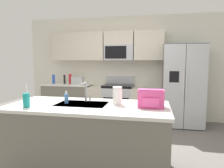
{
  "coord_description": "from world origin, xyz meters",
  "views": [
    {
      "loc": [
        0.73,
        -3.16,
        1.48
      ],
      "look_at": [
        -0.04,
        0.6,
        1.05
      ],
      "focal_mm": 33.05,
      "sensor_mm": 36.0,
      "label": 1
    }
  ],
  "objects_px": {
    "toaster": "(77,80)",
    "pepper_mill": "(65,79)",
    "backpack": "(151,98)",
    "bottle_red": "(70,79)",
    "range_oven": "(117,103)",
    "drink_cup_teal": "(26,100)",
    "sink_faucet": "(86,90)",
    "refrigerator": "(183,85)",
    "bottle_blue": "(54,79)",
    "paper_towel_roll": "(117,96)",
    "soap_dispenser": "(66,98)"
  },
  "relations": [
    {
      "from": "toaster",
      "to": "bottle_red",
      "type": "height_order",
      "value": "bottle_red"
    },
    {
      "from": "pepper_mill",
      "to": "bottle_blue",
      "type": "xyz_separation_m",
      "value": [
        -0.28,
        -0.05,
        0.0
      ]
    },
    {
      "from": "refrigerator",
      "to": "bottle_red",
      "type": "distance_m",
      "value": 2.74
    },
    {
      "from": "drink_cup_teal",
      "to": "backpack",
      "type": "height_order",
      "value": "drink_cup_teal"
    },
    {
      "from": "sink_faucet",
      "to": "refrigerator",
      "type": "bearing_deg",
      "value": 53.21
    },
    {
      "from": "sink_faucet",
      "to": "drink_cup_teal",
      "type": "xyz_separation_m",
      "value": [
        -0.61,
        -0.48,
        -0.08
      ]
    },
    {
      "from": "range_oven",
      "to": "soap_dispenser",
      "type": "xyz_separation_m",
      "value": [
        -0.27,
        -2.36,
        0.53
      ]
    },
    {
      "from": "range_oven",
      "to": "paper_towel_roll",
      "type": "xyz_separation_m",
      "value": [
        0.43,
        -2.31,
        0.58
      ]
    },
    {
      "from": "range_oven",
      "to": "soap_dispenser",
      "type": "bearing_deg",
      "value": -96.59
    },
    {
      "from": "paper_towel_roll",
      "to": "backpack",
      "type": "height_order",
      "value": "paper_towel_roll"
    },
    {
      "from": "range_oven",
      "to": "soap_dispenser",
      "type": "height_order",
      "value": "range_oven"
    },
    {
      "from": "drink_cup_teal",
      "to": "pepper_mill",
      "type": "bearing_deg",
      "value": 104.71
    },
    {
      "from": "refrigerator",
      "to": "toaster",
      "type": "xyz_separation_m",
      "value": [
        -2.54,
        0.02,
        0.07
      ]
    },
    {
      "from": "sink_faucet",
      "to": "soap_dispenser",
      "type": "relative_size",
      "value": 1.66
    },
    {
      "from": "bottle_red",
      "to": "backpack",
      "type": "relative_size",
      "value": 0.79
    },
    {
      "from": "drink_cup_teal",
      "to": "paper_towel_roll",
      "type": "relative_size",
      "value": 1.24
    },
    {
      "from": "soap_dispenser",
      "to": "backpack",
      "type": "height_order",
      "value": "backpack"
    },
    {
      "from": "paper_towel_roll",
      "to": "backpack",
      "type": "distance_m",
      "value": 0.45
    },
    {
      "from": "pepper_mill",
      "to": "soap_dispenser",
      "type": "bearing_deg",
      "value": -65.08
    },
    {
      "from": "sink_faucet",
      "to": "drink_cup_teal",
      "type": "relative_size",
      "value": 0.95
    },
    {
      "from": "bottle_red",
      "to": "drink_cup_teal",
      "type": "relative_size",
      "value": 0.85
    },
    {
      "from": "sink_faucet",
      "to": "drink_cup_teal",
      "type": "height_order",
      "value": "drink_cup_teal"
    },
    {
      "from": "drink_cup_teal",
      "to": "refrigerator",
      "type": "bearing_deg",
      "value": 49.81
    },
    {
      "from": "refrigerator",
      "to": "bottle_red",
      "type": "xyz_separation_m",
      "value": [
        -2.73,
        0.01,
        0.1
      ]
    },
    {
      "from": "backpack",
      "to": "bottle_red",
      "type": "bearing_deg",
      "value": 131.43
    },
    {
      "from": "toaster",
      "to": "paper_towel_roll",
      "type": "xyz_separation_m",
      "value": [
        1.43,
        -2.26,
        0.03
      ]
    },
    {
      "from": "range_oven",
      "to": "soap_dispenser",
      "type": "relative_size",
      "value": 8.0
    },
    {
      "from": "bottle_red",
      "to": "bottle_blue",
      "type": "bearing_deg",
      "value": 179.71
    },
    {
      "from": "drink_cup_teal",
      "to": "paper_towel_roll",
      "type": "distance_m",
      "value": 1.16
    },
    {
      "from": "sink_faucet",
      "to": "paper_towel_roll",
      "type": "height_order",
      "value": "sink_faucet"
    },
    {
      "from": "range_oven",
      "to": "bottle_red",
      "type": "height_order",
      "value": "bottle_red"
    },
    {
      "from": "range_oven",
      "to": "refrigerator",
      "type": "xyz_separation_m",
      "value": [
        1.54,
        -0.07,
        0.48
      ]
    },
    {
      "from": "pepper_mill",
      "to": "drink_cup_teal",
      "type": "relative_size",
      "value": 0.77
    },
    {
      "from": "range_oven",
      "to": "sink_faucet",
      "type": "distance_m",
      "value": 2.29
    },
    {
      "from": "toaster",
      "to": "backpack",
      "type": "distance_m",
      "value": 2.99
    },
    {
      "from": "bottle_blue",
      "to": "bottle_red",
      "type": "bearing_deg",
      "value": -0.29
    },
    {
      "from": "refrigerator",
      "to": "bottle_blue",
      "type": "distance_m",
      "value": 3.19
    },
    {
      "from": "drink_cup_teal",
      "to": "backpack",
      "type": "xyz_separation_m",
      "value": [
        1.53,
        0.3,
        0.03
      ]
    },
    {
      "from": "toaster",
      "to": "bottle_blue",
      "type": "height_order",
      "value": "bottle_blue"
    },
    {
      "from": "bottle_red",
      "to": "soap_dispenser",
      "type": "bearing_deg",
      "value": -68.31
    },
    {
      "from": "bottle_blue",
      "to": "bottle_red",
      "type": "relative_size",
      "value": 0.92
    },
    {
      "from": "drink_cup_teal",
      "to": "backpack",
      "type": "bearing_deg",
      "value": 11.07
    },
    {
      "from": "range_oven",
      "to": "drink_cup_teal",
      "type": "bearing_deg",
      "value": -103.91
    },
    {
      "from": "bottle_red",
      "to": "paper_towel_roll",
      "type": "distance_m",
      "value": 2.77
    },
    {
      "from": "toaster",
      "to": "pepper_mill",
      "type": "relative_size",
      "value": 1.23
    },
    {
      "from": "paper_towel_roll",
      "to": "bottle_red",
      "type": "bearing_deg",
      "value": 125.69
    },
    {
      "from": "pepper_mill",
      "to": "bottle_red",
      "type": "xyz_separation_m",
      "value": [
        0.18,
        -0.06,
        0.01
      ]
    },
    {
      "from": "drink_cup_teal",
      "to": "paper_towel_roll",
      "type": "height_order",
      "value": "drink_cup_teal"
    },
    {
      "from": "range_oven",
      "to": "refrigerator",
      "type": "relative_size",
      "value": 0.74
    },
    {
      "from": "range_oven",
      "to": "sink_faucet",
      "type": "height_order",
      "value": "sink_faucet"
    }
  ]
}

